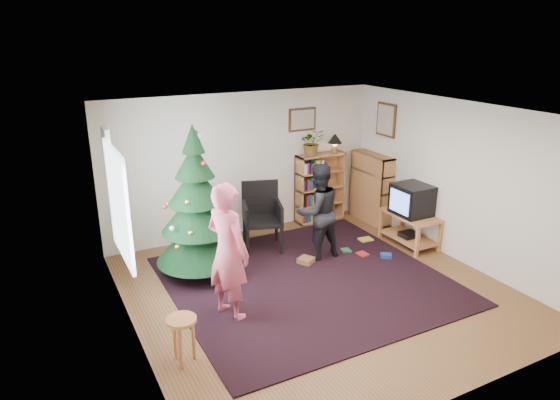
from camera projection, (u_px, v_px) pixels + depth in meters
name	position (u px, v px, depth m)	size (l,w,h in m)	color
floor	(317.00, 290.00, 7.04)	(5.00, 5.00, 0.00)	brown
ceiling	(322.00, 113.00, 6.24)	(5.00, 5.00, 0.00)	white
wall_back	(244.00, 164.00, 8.74)	(5.00, 0.02, 2.50)	silver
wall_front	(465.00, 288.00, 4.54)	(5.00, 0.02, 2.50)	silver
wall_left	(128.00, 241.00, 5.55)	(0.02, 5.00, 2.50)	silver
wall_right	(457.00, 182.00, 7.73)	(0.02, 5.00, 2.50)	silver
rug	(307.00, 280.00, 7.29)	(3.80, 3.60, 0.02)	black
window_pane	(119.00, 204.00, 5.98)	(0.04, 1.20, 1.40)	silver
curtain	(112.00, 188.00, 6.59)	(0.06, 0.35, 1.60)	silver
picture_back	(302.00, 119.00, 8.99)	(0.55, 0.03, 0.42)	#4C3319
picture_right	(386.00, 120.00, 8.97)	(0.03, 0.50, 0.60)	#4C3319
christmas_tree	(197.00, 215.00, 7.20)	(1.25, 1.25, 2.28)	#3F2816
bookshelf_back	(320.00, 187.00, 9.44)	(0.95, 0.30, 1.30)	#B57640
bookshelf_right	(371.00, 187.00, 9.44)	(0.30, 0.95, 1.30)	#B57640
tv_stand	(410.00, 226.00, 8.45)	(0.55, 0.99, 0.55)	#B57640
crt_tv	(412.00, 200.00, 8.29)	(0.54, 0.58, 0.51)	black
armchair	(259.00, 213.00, 8.27)	(0.77, 0.78, 1.12)	black
stool	(182.00, 328.00, 5.38)	(0.33, 0.33, 0.55)	#B57640
person_standing	(228.00, 252.00, 6.14)	(0.65, 0.43, 1.78)	#C85067
person_by_chair	(318.00, 212.00, 7.81)	(0.76, 0.59, 1.56)	black
potted_plant	(312.00, 142.00, 9.07)	(0.44, 0.38, 0.49)	gray
table_lamp	(335.00, 140.00, 9.29)	(0.27, 0.27, 0.36)	#A57F33
floor_clutter	(354.00, 252.00, 8.16)	(1.57, 0.91, 0.08)	#A51E19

